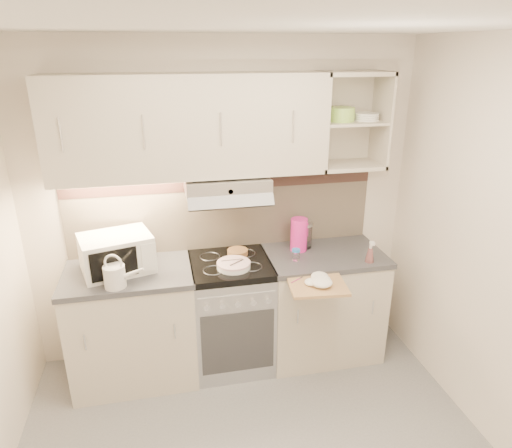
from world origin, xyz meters
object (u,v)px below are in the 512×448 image
Objects in this scene: electric_range at (231,313)px; plate_stack at (234,265)px; glass_jar at (305,235)px; spray_bottle at (370,253)px; pink_pitcher at (299,235)px; watering_can at (116,275)px; cutting_board at (317,284)px; microwave at (116,253)px.

plate_stack is at bearing -85.45° from electric_range.
glass_jar reaches higher than electric_range.
pink_pitcher is at bearing 161.72° from spray_bottle.
electric_range is 0.48m from plate_stack.
pink_pitcher is (0.56, 0.21, 0.11)m from plate_stack.
pink_pitcher is 0.56m from spray_bottle.
glass_jar is at bearing 30.68° from watering_can.
pink_pitcher is (0.57, 0.10, 0.58)m from electric_range.
spray_bottle is (0.46, -0.32, -0.06)m from pink_pitcher.
pink_pitcher reaches higher than electric_range.
watering_can is 1.83m from spray_bottle.
glass_jar is 0.59m from cutting_board.
microwave reaches higher than cutting_board.
electric_range is 3.23× the size of watering_can.
microwave is 0.26m from watering_can.
pink_pitcher is at bearing 20.23° from plate_stack.
microwave reaches higher than electric_range.
electric_range is 2.32× the size of cutting_board.
plate_stack reaches higher than cutting_board.
pink_pitcher is (1.38, 0.07, -0.00)m from microwave.
glass_jar reaches higher than cutting_board.
watering_can reaches higher than plate_stack.
pink_pitcher is at bearing -148.80° from glass_jar.
glass_jar reaches higher than spray_bottle.
cutting_board is (0.54, -0.43, 0.42)m from electric_range.
watering_can is 1.37m from cutting_board.
microwave is 1.45m from glass_jar.
microwave reaches higher than spray_bottle.
electric_range is 1.00m from microwave.
glass_jar is (1.44, 0.36, 0.02)m from watering_can.
watering_can reaches higher than electric_range.
pink_pitcher is (1.37, 0.32, 0.05)m from watering_can.
cutting_board is (-0.48, -0.21, -0.10)m from spray_bottle.
plate_stack is 0.60m from pink_pitcher.
glass_jar is 0.53m from spray_bottle.
plate_stack is at bearing 24.67° from watering_can.
microwave is 2.00× the size of watering_can.
microwave is at bearing -175.65° from glass_jar.
plate_stack is at bearing -24.61° from microwave.
watering_can is at bearing -103.44° from microwave.
glass_jar is (0.62, 0.25, 0.08)m from plate_stack.
spray_bottle is at bearing -42.44° from glass_jar.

